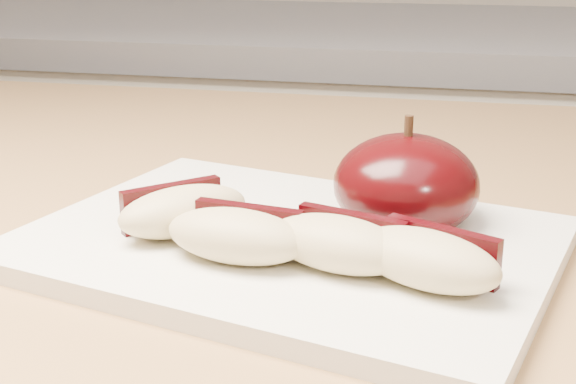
# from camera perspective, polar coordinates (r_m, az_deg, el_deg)

# --- Properties ---
(back_cabinet) EXTENTS (2.40, 0.62, 0.94)m
(back_cabinet) POSITION_cam_1_polar(r_m,az_deg,el_deg) (1.37, 7.54, -7.98)
(back_cabinet) COLOR silver
(back_cabinet) RESTS_ON ground
(cutting_board) EXTENTS (0.32, 0.27, 0.01)m
(cutting_board) POSITION_cam_1_polar(r_m,az_deg,el_deg) (0.45, 0.00, -3.74)
(cutting_board) COLOR silver
(cutting_board) RESTS_ON island_counter
(apple_half) EXTENTS (0.10, 0.10, 0.07)m
(apple_half) POSITION_cam_1_polar(r_m,az_deg,el_deg) (0.47, 8.38, 0.50)
(apple_half) COLOR black
(apple_half) RESTS_ON cutting_board
(apple_wedge_a) EXTENTS (0.08, 0.08, 0.03)m
(apple_wedge_a) POSITION_cam_1_polar(r_m,az_deg,el_deg) (0.45, -7.54, -1.31)
(apple_wedge_a) COLOR tan
(apple_wedge_a) RESTS_ON cutting_board
(apple_wedge_b) EXTENTS (0.08, 0.05, 0.03)m
(apple_wedge_b) POSITION_cam_1_polar(r_m,az_deg,el_deg) (0.41, -3.59, -3.07)
(apple_wedge_b) COLOR tan
(apple_wedge_b) RESTS_ON cutting_board
(apple_wedge_c) EXTENTS (0.08, 0.06, 0.03)m
(apple_wedge_c) POSITION_cam_1_polar(r_m,az_deg,el_deg) (0.40, 3.68, -3.62)
(apple_wedge_c) COLOR tan
(apple_wedge_c) RESTS_ON cutting_board
(apple_wedge_d) EXTENTS (0.08, 0.06, 0.03)m
(apple_wedge_d) POSITION_cam_1_polar(r_m,az_deg,el_deg) (0.38, 9.92, -4.67)
(apple_wedge_d) COLOR tan
(apple_wedge_d) RESTS_ON cutting_board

